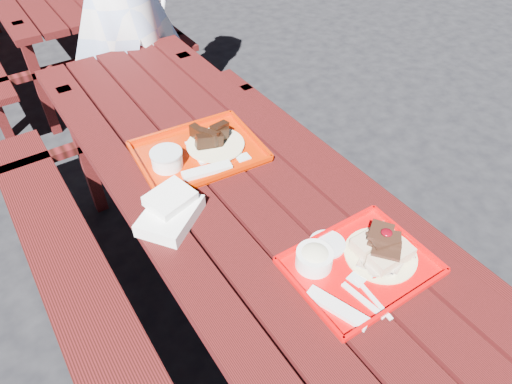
# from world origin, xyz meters

# --- Properties ---
(ground) EXTENTS (60.00, 60.00, 0.00)m
(ground) POSITION_xyz_m (0.00, 0.00, 0.00)
(ground) COLOR black
(ground) RESTS_ON ground
(picnic_table_near) EXTENTS (1.41, 2.40, 0.75)m
(picnic_table_near) POSITION_xyz_m (-0.00, 0.00, 0.56)
(picnic_table_near) COLOR #440D0E
(picnic_table_near) RESTS_ON ground
(near_tray) EXTENTS (0.40, 0.34, 0.13)m
(near_tray) POSITION_xyz_m (0.11, -0.50, 0.78)
(near_tray) COLOR red
(near_tray) RESTS_ON picnic_table_near
(far_tray) EXTENTS (0.47, 0.38, 0.08)m
(far_tray) POSITION_xyz_m (-0.03, 0.19, 0.77)
(far_tray) COLOR #BD2100
(far_tray) RESTS_ON picnic_table_near
(white_cloth) EXTENTS (0.25, 0.24, 0.08)m
(white_cloth) POSITION_xyz_m (-0.25, -0.04, 0.79)
(white_cloth) COLOR white
(white_cloth) RESTS_ON picnic_table_near
(person) EXTENTS (0.70, 0.48, 1.88)m
(person) POSITION_xyz_m (0.14, 1.33, 0.94)
(person) COLOR #BACFFF
(person) RESTS_ON ground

